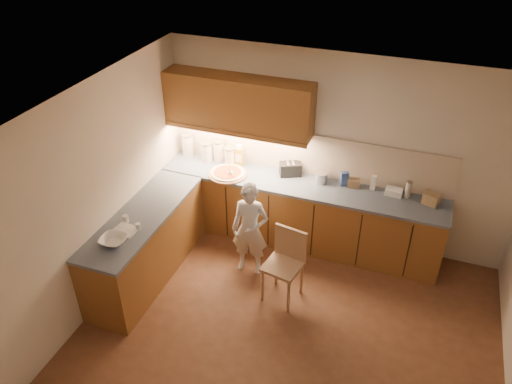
% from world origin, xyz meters
% --- Properties ---
extents(room, '(4.54, 4.50, 2.62)m').
position_xyz_m(room, '(0.00, 0.00, 1.68)').
color(room, brown).
rests_on(room, ground).
extents(l_counter, '(3.77, 2.62, 0.92)m').
position_xyz_m(l_counter, '(-0.92, 1.25, 0.46)').
color(l_counter, brown).
rests_on(l_counter, ground).
extents(backsplash, '(3.75, 0.02, 0.58)m').
position_xyz_m(backsplash, '(-0.38, 1.99, 1.21)').
color(backsplash, beige).
rests_on(backsplash, l_counter).
extents(upper_cabinets, '(1.95, 0.36, 0.73)m').
position_xyz_m(upper_cabinets, '(-1.27, 1.82, 1.85)').
color(upper_cabinets, brown).
rests_on(upper_cabinets, ground).
extents(pizza_on_board, '(0.52, 0.52, 0.21)m').
position_xyz_m(pizza_on_board, '(-1.34, 1.58, 0.94)').
color(pizza_on_board, tan).
rests_on(pizza_on_board, l_counter).
extents(child, '(0.49, 0.35, 1.26)m').
position_xyz_m(child, '(-0.77, 0.91, 0.63)').
color(child, silver).
rests_on(child, ground).
extents(wooden_chair, '(0.47, 0.47, 0.90)m').
position_xyz_m(wooden_chair, '(-0.23, 0.65, 0.52)').
color(wooden_chair, tan).
rests_on(wooden_chair, ground).
extents(mixing_bowl, '(0.30, 0.30, 0.07)m').
position_xyz_m(mixing_bowl, '(-1.95, -0.18, 0.96)').
color(mixing_bowl, white).
rests_on(mixing_bowl, l_counter).
extents(canister_a, '(0.17, 0.17, 0.33)m').
position_xyz_m(canister_a, '(-2.08, 1.89, 1.09)').
color(canister_a, beige).
rests_on(canister_a, l_counter).
extents(canister_b, '(0.16, 0.16, 0.28)m').
position_xyz_m(canister_b, '(-1.76, 1.83, 1.06)').
color(canister_b, white).
rests_on(canister_b, l_counter).
extents(canister_c, '(0.16, 0.16, 0.31)m').
position_xyz_m(canister_c, '(-1.61, 1.90, 1.08)').
color(canister_c, white).
rests_on(canister_c, l_counter).
extents(canister_d, '(0.16, 0.16, 0.27)m').
position_xyz_m(canister_d, '(-1.42, 1.85, 1.05)').
color(canister_d, silver).
rests_on(canister_d, l_counter).
extents(oil_jug, '(0.11, 0.08, 0.32)m').
position_xyz_m(oil_jug, '(-1.28, 1.86, 1.07)').
color(oil_jug, '#B09123').
rests_on(oil_jug, l_counter).
extents(toaster, '(0.32, 0.26, 0.18)m').
position_xyz_m(toaster, '(-0.56, 1.86, 1.01)').
color(toaster, black).
rests_on(toaster, l_counter).
extents(steel_pot, '(0.19, 0.19, 0.14)m').
position_xyz_m(steel_pot, '(-0.14, 1.84, 0.99)').
color(steel_pot, silver).
rests_on(steel_pot, l_counter).
extents(blue_box, '(0.11, 0.10, 0.19)m').
position_xyz_m(blue_box, '(0.16, 1.86, 1.02)').
color(blue_box, '#314E95').
rests_on(blue_box, l_counter).
extents(card_box_a, '(0.17, 0.13, 0.11)m').
position_xyz_m(card_box_a, '(0.29, 1.87, 0.97)').
color(card_box_a, tan).
rests_on(card_box_a, l_counter).
extents(white_bottle, '(0.06, 0.06, 0.19)m').
position_xyz_m(white_bottle, '(0.53, 1.89, 1.02)').
color(white_bottle, white).
rests_on(white_bottle, l_counter).
extents(flat_pack, '(0.21, 0.15, 0.08)m').
position_xyz_m(flat_pack, '(0.80, 1.86, 0.96)').
color(flat_pack, white).
rests_on(flat_pack, l_counter).
extents(tall_jar, '(0.07, 0.07, 0.23)m').
position_xyz_m(tall_jar, '(0.96, 1.85, 1.04)').
color(tall_jar, beige).
rests_on(tall_jar, l_counter).
extents(card_box_b, '(0.22, 0.19, 0.14)m').
position_xyz_m(card_box_b, '(1.25, 1.81, 0.99)').
color(card_box_b, '#A18256').
rests_on(card_box_b, l_counter).
extents(dough_cloth, '(0.28, 0.23, 0.02)m').
position_xyz_m(dough_cloth, '(-1.95, 0.06, 0.93)').
color(dough_cloth, silver).
rests_on(dough_cloth, l_counter).
extents(spice_jar_a, '(0.09, 0.09, 0.09)m').
position_xyz_m(spice_jar_a, '(-2.04, 0.20, 0.96)').
color(spice_jar_a, silver).
rests_on(spice_jar_a, l_counter).
extents(spice_jar_b, '(0.06, 0.06, 0.08)m').
position_xyz_m(spice_jar_b, '(-1.83, 0.13, 0.96)').
color(spice_jar_b, silver).
rests_on(spice_jar_b, l_counter).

